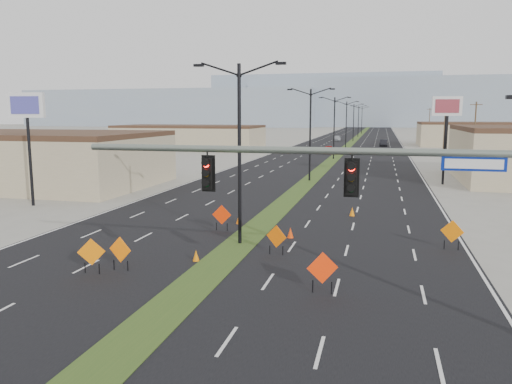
% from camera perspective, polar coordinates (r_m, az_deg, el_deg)
% --- Properties ---
extents(ground, '(600.00, 600.00, 0.00)m').
position_cam_1_polar(ground, '(17.94, -12.84, -15.34)').
color(ground, gray).
rests_on(ground, ground).
extents(road_surface, '(25.00, 400.00, 0.02)m').
position_cam_1_polar(road_surface, '(115.00, 10.34, 5.10)').
color(road_surface, black).
rests_on(road_surface, ground).
extents(median_strip, '(2.00, 400.00, 0.04)m').
position_cam_1_polar(median_strip, '(115.00, 10.34, 5.10)').
color(median_strip, '#2E4F1C').
rests_on(median_strip, ground).
extents(building_sw_far, '(30.00, 14.00, 4.50)m').
position_cam_1_polar(building_sw_far, '(107.23, -7.62, 6.11)').
color(building_sw_far, tan).
rests_on(building_sw_far, ground).
extents(mesa_west, '(180.00, 50.00, 22.00)m').
position_cam_1_polar(mesa_west, '(321.00, -9.43, 9.43)').
color(mesa_west, '#8C9AAD').
rests_on(mesa_west, ground).
extents(mesa_center, '(220.00, 50.00, 28.00)m').
position_cam_1_polar(mesa_center, '(316.25, 20.29, 9.56)').
color(mesa_center, '#8C9AAD').
rests_on(mesa_center, ground).
extents(mesa_backdrop, '(140.00, 50.00, 32.00)m').
position_cam_1_polar(mesa_backdrop, '(336.74, 7.83, 10.28)').
color(mesa_backdrop, '#8C9AAD').
rests_on(mesa_backdrop, ground).
extents(signal_mast, '(16.30, 0.60, 8.00)m').
position_cam_1_polar(signal_mast, '(16.73, 17.17, -0.12)').
color(signal_mast, slate).
rests_on(signal_mast, ground).
extents(streetlight_0, '(5.15, 0.24, 10.02)m').
position_cam_1_polar(streetlight_0, '(27.65, -1.91, 4.99)').
color(streetlight_0, black).
rests_on(streetlight_0, ground).
extents(streetlight_1, '(5.15, 0.24, 10.02)m').
position_cam_1_polar(streetlight_1, '(55.08, 6.21, 6.88)').
color(streetlight_1, black).
rests_on(streetlight_1, ground).
extents(streetlight_2, '(5.15, 0.24, 10.02)m').
position_cam_1_polar(streetlight_2, '(82.89, 8.93, 7.48)').
color(streetlight_2, black).
rests_on(streetlight_2, ground).
extents(streetlight_3, '(5.15, 0.24, 10.02)m').
position_cam_1_polar(streetlight_3, '(110.79, 10.28, 7.77)').
color(streetlight_3, black).
rests_on(streetlight_3, ground).
extents(streetlight_4, '(5.15, 0.24, 10.02)m').
position_cam_1_polar(streetlight_4, '(138.74, 11.09, 7.94)').
color(streetlight_4, black).
rests_on(streetlight_4, ground).
extents(streetlight_5, '(5.15, 0.24, 10.02)m').
position_cam_1_polar(streetlight_5, '(166.70, 11.62, 8.06)').
color(streetlight_5, black).
rests_on(streetlight_5, ground).
extents(streetlight_6, '(5.15, 0.24, 10.02)m').
position_cam_1_polar(streetlight_6, '(194.67, 12.01, 8.14)').
color(streetlight_6, black).
rests_on(streetlight_6, ground).
extents(utility_pole_1, '(1.60, 0.20, 9.00)m').
position_cam_1_polar(utility_pole_1, '(75.58, 23.69, 6.15)').
color(utility_pole_1, '#4C3823').
rests_on(utility_pole_1, ground).
extents(utility_pole_2, '(1.60, 0.20, 9.00)m').
position_cam_1_polar(utility_pole_2, '(110.24, 20.73, 6.95)').
color(utility_pole_2, '#4C3823').
rests_on(utility_pole_2, ground).
extents(utility_pole_3, '(1.60, 0.20, 9.00)m').
position_cam_1_polar(utility_pole_3, '(145.07, 19.18, 7.36)').
color(utility_pole_3, '#4C3823').
rests_on(utility_pole_3, ground).
extents(car_left, '(2.10, 4.59, 1.52)m').
position_cam_1_polar(car_left, '(94.45, 8.28, 4.83)').
color(car_left, maroon).
rests_on(car_left, ground).
extents(car_mid, '(1.92, 4.75, 1.54)m').
position_cam_1_polar(car_mid, '(118.82, 14.40, 5.46)').
color(car_mid, black).
rests_on(car_mid, ground).
extents(car_far, '(2.34, 4.96, 1.40)m').
position_cam_1_polar(car_far, '(140.01, 9.24, 6.07)').
color(car_far, '#A3A7AC').
rests_on(car_far, ground).
extents(construction_sign_0, '(1.17, 0.53, 1.68)m').
position_cam_1_polar(construction_sign_0, '(24.26, -18.30, -6.65)').
color(construction_sign_0, orange).
rests_on(construction_sign_0, ground).
extents(construction_sign_1, '(1.22, 0.26, 1.64)m').
position_cam_1_polar(construction_sign_1, '(24.37, -15.26, -6.50)').
color(construction_sign_1, '#FF6D05').
rests_on(construction_sign_1, ground).
extents(construction_sign_2, '(1.24, 0.08, 1.64)m').
position_cam_1_polar(construction_sign_2, '(31.53, -3.94, -2.72)').
color(construction_sign_2, red).
rests_on(construction_sign_2, ground).
extents(construction_sign_3, '(1.14, 0.43, 1.60)m').
position_cam_1_polar(construction_sign_3, '(26.10, 2.34, -5.22)').
color(construction_sign_3, '#D75504').
rests_on(construction_sign_3, ground).
extents(construction_sign_4, '(1.23, 0.56, 1.76)m').
position_cam_1_polar(construction_sign_4, '(20.74, 7.61, -8.75)').
color(construction_sign_4, '#F32F05').
rests_on(construction_sign_4, ground).
extents(construction_sign_5, '(1.18, 0.47, 1.65)m').
position_cam_1_polar(construction_sign_5, '(29.05, 21.50, -4.32)').
color(construction_sign_5, orange).
rests_on(construction_sign_5, ground).
extents(cone_0, '(0.45, 0.45, 0.64)m').
position_cam_1_polar(cone_0, '(29.81, 3.96, -4.68)').
color(cone_0, '#E73A04').
rests_on(cone_0, ground).
extents(cone_1, '(0.39, 0.39, 0.58)m').
position_cam_1_polar(cone_1, '(25.34, -6.87, -7.24)').
color(cone_1, orange).
rests_on(cone_1, ground).
extents(cone_2, '(0.41, 0.41, 0.65)m').
position_cam_1_polar(cone_2, '(36.73, 10.94, -2.22)').
color(cone_2, orange).
rests_on(cone_2, ground).
extents(cone_3, '(0.36, 0.36, 0.60)m').
position_cam_1_polar(cone_3, '(33.50, -2.00, -3.17)').
color(cone_3, '#E56204').
rests_on(cone_3, ground).
extents(pole_sign_west, '(2.95, 0.75, 8.97)m').
position_cam_1_polar(pole_sign_west, '(43.53, -24.72, 8.07)').
color(pole_sign_west, black).
rests_on(pole_sign_west, ground).
extents(pole_sign_east_near, '(2.99, 0.66, 9.11)m').
position_cam_1_polar(pole_sign_east_near, '(55.57, 20.96, 8.42)').
color(pole_sign_east_near, black).
rests_on(pole_sign_east_near, ground).
extents(pole_sign_east_far, '(2.97, 0.89, 9.06)m').
position_cam_1_polar(pole_sign_east_far, '(108.31, 21.12, 8.33)').
color(pole_sign_east_far, black).
rests_on(pole_sign_east_far, ground).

